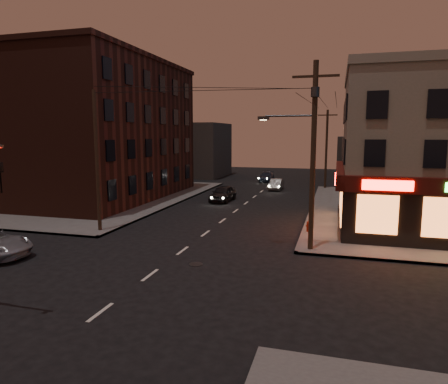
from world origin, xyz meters
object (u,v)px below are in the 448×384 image
(sedan_mid, at_px, (276,184))
(fire_hydrant, at_px, (308,226))
(sedan_near, at_px, (223,193))
(sedan_far, at_px, (267,177))

(sedan_mid, height_order, fire_hydrant, sedan_mid)
(sedan_near, relative_size, sedan_mid, 1.15)
(sedan_far, xyz_separation_m, fire_hydrant, (7.47, -27.80, -0.12))
(sedan_near, bearing_deg, fire_hydrant, -48.77)
(sedan_far, height_order, fire_hydrant, sedan_far)
(sedan_near, distance_m, sedan_mid, 9.97)
(sedan_mid, xyz_separation_m, sedan_far, (-2.45, 7.86, 0.01))
(fire_hydrant, bearing_deg, sedan_far, 105.05)
(sedan_mid, relative_size, fire_hydrant, 5.60)
(fire_hydrant, bearing_deg, sedan_near, 129.36)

